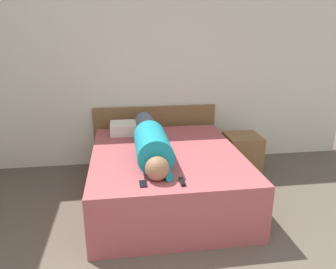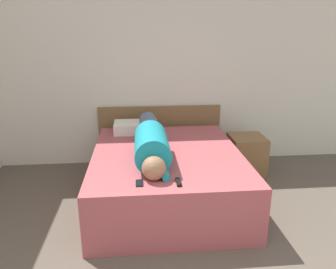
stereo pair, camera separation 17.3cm
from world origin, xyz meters
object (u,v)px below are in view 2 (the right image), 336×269
object	(u,v)px
pillow_near_headboard	(136,127)
nightstand	(246,155)
bed	(167,176)
tv_remote	(178,182)
person_lying	(151,141)
cell_phone	(139,183)

from	to	relation	value
pillow_near_headboard	nightstand	bearing A→B (deg)	-4.99
bed	tv_remote	world-z (taller)	tv_remote
bed	person_lying	world-z (taller)	person_lying
nightstand	person_lying	bearing A→B (deg)	-152.42
bed	cell_phone	size ratio (longest dim) A/B	15.30
pillow_near_headboard	tv_remote	bearing A→B (deg)	-76.50
person_lying	pillow_near_headboard	size ratio (longest dim) A/B	3.07
pillow_near_headboard	cell_phone	size ratio (longest dim) A/B	4.40
pillow_near_headboard	tv_remote	xyz separation A→B (m)	(0.38, -1.57, -0.06)
nightstand	pillow_near_headboard	size ratio (longest dim) A/B	0.91
tv_remote	cell_phone	size ratio (longest dim) A/B	1.15
person_lying	cell_phone	world-z (taller)	person_lying
person_lying	tv_remote	bearing A→B (deg)	-74.17
pillow_near_headboard	bed	bearing A→B (deg)	-65.94
bed	tv_remote	distance (m)	0.85
person_lying	pillow_near_headboard	bearing A→B (deg)	101.36
pillow_near_headboard	cell_phone	world-z (taller)	pillow_near_headboard
nightstand	tv_remote	xyz separation A→B (m)	(-1.12, -1.44, 0.34)
bed	tv_remote	bearing A→B (deg)	-87.64
bed	pillow_near_headboard	xyz separation A→B (m)	(-0.34, 0.77, 0.36)
tv_remote	bed	bearing A→B (deg)	92.36
tv_remote	cell_phone	distance (m)	0.35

